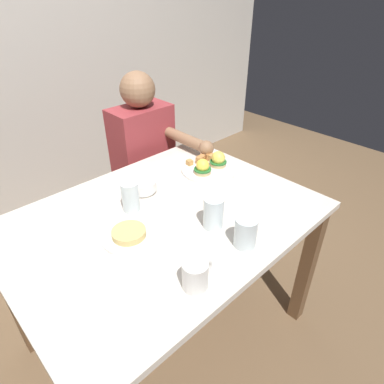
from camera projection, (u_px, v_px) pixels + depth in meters
The scene contains 11 objects.
ground_plane at pixel (170, 329), 1.71m from camera, with size 6.00×6.00×0.00m, color brown.
dining_table at pixel (165, 236), 1.36m from camera, with size 1.20×0.90×0.74m.
eggs_benedict_plate at pixel (209, 166), 1.60m from camera, with size 0.27×0.27×0.09m.
fruit_bowl at pixel (143, 186), 1.44m from camera, with size 0.12×0.12×0.05m.
coffee_mug at pixel (196, 274), 0.98m from camera, with size 0.11×0.08×0.09m.
fork at pixel (66, 219), 1.28m from camera, with size 0.15×0.08×0.00m.
water_glass_near at pixel (213, 214), 1.22m from camera, with size 0.08×0.08×0.13m.
water_glass_far at pixel (245, 234), 1.13m from camera, with size 0.08×0.08×0.11m.
water_glass_extra at pixel (131, 198), 1.31m from camera, with size 0.07×0.07×0.13m.
side_plate at pixel (129, 235), 1.18m from camera, with size 0.20×0.20×0.04m.
diner_person at pixel (147, 158), 1.93m from camera, with size 0.34×0.54×1.14m.
Camera 1 is at (-0.64, -0.84, 1.53)m, focal length 30.61 mm.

